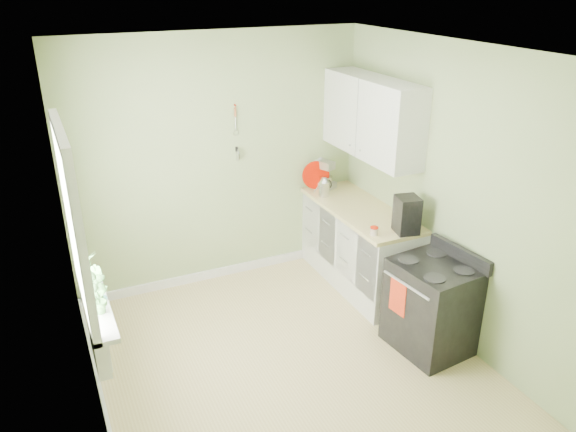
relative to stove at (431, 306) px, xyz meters
name	(u,v)px	position (x,y,z in m)	size (l,w,h in m)	color
floor	(291,366)	(-1.28, 0.27, -0.44)	(3.20, 3.60, 0.02)	tan
ceiling	(291,50)	(-1.28, 0.27, 2.28)	(3.20, 3.60, 0.02)	white
wall_back	(218,163)	(-1.28, 2.08, 0.92)	(3.20, 0.02, 2.70)	#A1B57B
wall_left	(77,269)	(-2.89, 0.27, 0.92)	(0.02, 3.60, 2.70)	#A1B57B
wall_right	(452,196)	(0.33, 0.27, 0.92)	(0.02, 3.60, 2.70)	#A1B57B
base_cabinets	(359,248)	(0.02, 1.27, 0.00)	(0.60, 1.60, 0.87)	white
countertop	(361,210)	(0.01, 1.27, 0.46)	(0.64, 1.60, 0.04)	beige
upper_cabinets	(372,117)	(0.15, 1.37, 1.42)	(0.35, 1.40, 0.80)	white
window	(73,225)	(-2.86, 0.57, 1.12)	(0.06, 1.14, 1.44)	white
window_sill	(96,303)	(-2.79, 0.57, 0.45)	(0.18, 1.14, 0.04)	white
radiator	(99,343)	(-2.82, 0.52, 0.12)	(0.12, 0.50, 0.35)	white
wall_utensils	(236,142)	(-1.08, 2.05, 1.13)	(0.02, 0.14, 0.58)	beige
stove	(431,306)	(0.00, 0.00, 0.00)	(0.68, 0.75, 0.97)	black
stand_mixer	(323,174)	(-0.05, 2.01, 0.63)	(0.27, 0.32, 0.35)	#B2B2B7
kettle	(324,187)	(-0.18, 1.74, 0.58)	(0.20, 0.12, 0.21)	silver
coffee_maker	(407,216)	(0.08, 0.58, 0.65)	(0.25, 0.27, 0.36)	black
red_tray	(316,175)	(-0.15, 1.99, 0.64)	(0.32, 0.32, 0.02)	#AA1000
jar	(374,231)	(-0.23, 0.65, 0.52)	(0.08, 0.08, 0.08)	beige
plant_a	(98,294)	(-2.78, 0.38, 0.63)	(0.18, 0.12, 0.33)	#3C7032
plant_b	(95,285)	(-2.78, 0.56, 0.61)	(0.16, 0.13, 0.29)	#3C7032
plant_c	(91,270)	(-2.78, 0.80, 0.62)	(0.17, 0.17, 0.30)	#3C7032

